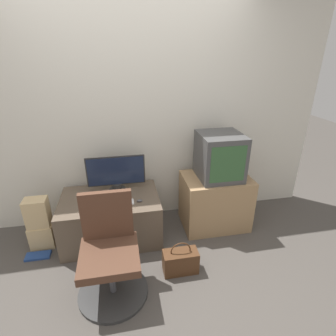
# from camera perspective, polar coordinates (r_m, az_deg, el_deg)

# --- Properties ---
(ground_plane) EXTENTS (12.00, 12.00, 0.00)m
(ground_plane) POSITION_cam_1_polar(r_m,az_deg,el_deg) (2.44, -4.06, -26.89)
(ground_plane) COLOR #4C4742
(wall_back) EXTENTS (4.40, 0.05, 2.60)m
(wall_back) POSITION_cam_1_polar(r_m,az_deg,el_deg) (2.92, -8.12, 12.15)
(wall_back) COLOR silver
(wall_back) RESTS_ON ground_plane
(desk) EXTENTS (1.02, 0.67, 0.49)m
(desk) POSITION_cam_1_polar(r_m,az_deg,el_deg) (2.95, -12.20, -10.47)
(desk) COLOR brown
(desk) RESTS_ON ground_plane
(side_stand) EXTENTS (0.74, 0.52, 0.62)m
(side_stand) POSITION_cam_1_polar(r_m,az_deg,el_deg) (3.10, 10.15, -7.08)
(side_stand) COLOR #A37F56
(side_stand) RESTS_ON ground_plane
(main_monitor) EXTENTS (0.62, 0.18, 0.40)m
(main_monitor) POSITION_cam_1_polar(r_m,az_deg,el_deg) (2.86, -11.22, -1.14)
(main_monitor) COLOR #2D2D2D
(main_monitor) RESTS_ON desk
(keyboard) EXTENTS (0.33, 0.10, 0.01)m
(keyboard) POSITION_cam_1_polar(r_m,az_deg,el_deg) (2.70, -10.96, -7.53)
(keyboard) COLOR white
(keyboard) RESTS_ON desk
(mouse) EXTENTS (0.06, 0.03, 0.03)m
(mouse) POSITION_cam_1_polar(r_m,az_deg,el_deg) (2.69, -6.21, -7.10)
(mouse) COLOR #4C4C51
(mouse) RESTS_ON desk
(crt_tv) EXTENTS (0.45, 0.47, 0.49)m
(crt_tv) POSITION_cam_1_polar(r_m,az_deg,el_deg) (2.86, 11.19, 2.53)
(crt_tv) COLOR #474747
(crt_tv) RESTS_ON side_stand
(office_chair) EXTENTS (0.59, 0.59, 0.88)m
(office_chair) POSITION_cam_1_polar(r_m,az_deg,el_deg) (2.32, -12.49, -18.37)
(office_chair) COLOR #333333
(office_chair) RESTS_ON ground_plane
(cardboard_box_lower) EXTENTS (0.24, 0.17, 0.25)m
(cardboard_box_lower) POSITION_cam_1_polar(r_m,az_deg,el_deg) (3.13, -25.61, -13.06)
(cardboard_box_lower) COLOR #D1B27F
(cardboard_box_lower) RESTS_ON ground_plane
(cardboard_box_upper) EXTENTS (0.22, 0.16, 0.31)m
(cardboard_box_upper) POSITION_cam_1_polar(r_m,az_deg,el_deg) (2.98, -26.58, -8.71)
(cardboard_box_upper) COLOR #D1B27F
(cardboard_box_upper) RESTS_ON cardboard_box_lower
(handbag) EXTENTS (0.32, 0.16, 0.33)m
(handbag) POSITION_cam_1_polar(r_m,az_deg,el_deg) (2.58, 2.74, -19.62)
(handbag) COLOR #4C2D19
(handbag) RESTS_ON ground_plane
(book) EXTENTS (0.24, 0.11, 0.02)m
(book) POSITION_cam_1_polar(r_m,az_deg,el_deg) (3.07, -26.42, -16.73)
(book) COLOR navy
(book) RESTS_ON ground_plane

